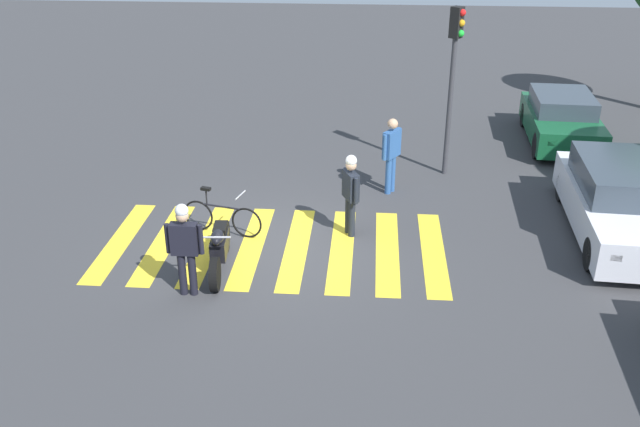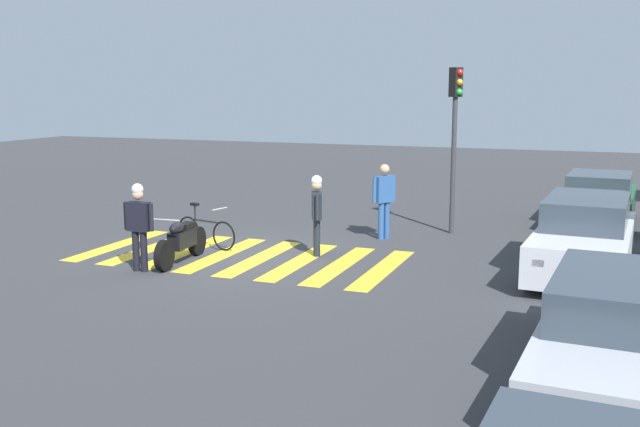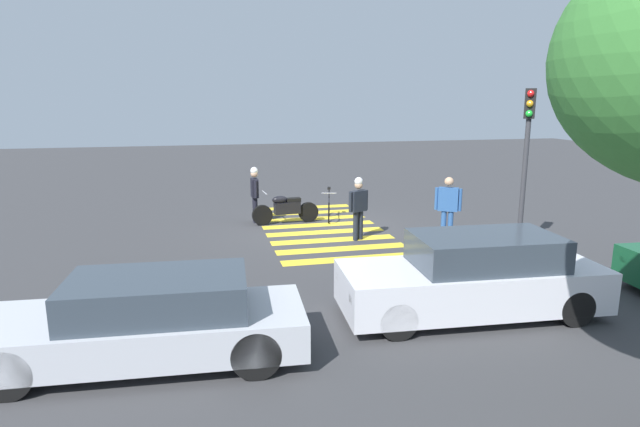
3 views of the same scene
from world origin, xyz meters
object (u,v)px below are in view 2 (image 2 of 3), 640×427
officer_on_foot (317,210)px  car_white_van (585,238)px  police_motorcycle (181,241)px  pedestrian_bystander (384,196)px  leaning_bicycle (206,231)px  car_green_compact (598,200)px  officer_by_motorcycle (139,221)px  car_silver_sedan (614,331)px  traffic_light_pole (455,123)px

officer_on_foot → car_white_van: bearing=95.2°
police_motorcycle → pedestrian_bystander: size_ratio=1.17×
leaning_bicycle → police_motorcycle: bearing=10.3°
police_motorcycle → car_white_van: 8.04m
leaning_bicycle → car_green_compact: bearing=127.2°
officer_by_motorcycle → car_silver_sedan: bearing=73.9°
car_silver_sedan → traffic_light_pole: traffic_light_pole is taller
officer_on_foot → car_green_compact: (-6.05, 5.58, -0.35)m
police_motorcycle → car_white_van: car_white_van is taller
pedestrian_bystander → car_white_van: bearing=69.2°
police_motorcycle → car_green_compact: car_green_compact is taller
officer_on_foot → pedestrian_bystander: bearing=159.1°
pedestrian_bystander → car_green_compact: (-3.83, 4.73, -0.39)m
officer_by_motorcycle → traffic_light_pole: 7.99m
officer_on_foot → traffic_light_pole: (-3.48, 2.23, 1.73)m
leaning_bicycle → traffic_light_pole: (-3.65, 4.86, 2.36)m
officer_on_foot → car_green_compact: 8.23m
car_silver_sedan → traffic_light_pole: size_ratio=1.18×
police_motorcycle → traffic_light_pole: traffic_light_pole is taller
leaning_bicycle → car_silver_sedan: bearing=60.3°
car_green_compact → pedestrian_bystander: bearing=-51.0°
car_silver_sedan → leaning_bicycle: bearing=-119.7°
traffic_light_pole → police_motorcycle: bearing=-42.1°
police_motorcycle → pedestrian_bystander: pedestrian_bystander is taller
officer_by_motorcycle → car_silver_sedan: size_ratio=0.36×
officer_on_foot → car_silver_sedan: 7.75m
officer_on_foot → car_green_compact: size_ratio=0.43×
police_motorcycle → leaning_bicycle: police_motorcycle is taller
car_white_van → traffic_light_pole: (-2.99, -3.16, 2.03)m
officer_on_foot → car_white_van: officer_on_foot is taller
leaning_bicycle → officer_on_foot: officer_on_foot is taller
officer_on_foot → car_silver_sedan: (5.02, 5.89, -0.36)m
pedestrian_bystander → car_green_compact: bearing=129.0°
leaning_bicycle → traffic_light_pole: size_ratio=0.42×
leaning_bicycle → car_silver_sedan: car_silver_sedan is taller
police_motorcycle → car_silver_sedan: car_silver_sedan is taller
police_motorcycle → officer_by_motorcycle: (0.91, -0.38, 0.55)m
officer_on_foot → officer_by_motorcycle: bearing=-47.4°
car_silver_sedan → officer_on_foot: bearing=-130.4°
officer_by_motorcycle → car_white_van: (-3.01, 8.13, -0.30)m
leaning_bicycle → car_silver_sedan: 9.80m
leaning_bicycle → car_green_compact: size_ratio=0.43×
officer_by_motorcycle → leaning_bicycle: bearing=177.1°
leaning_bicycle → car_white_van: size_ratio=0.36×
officer_on_foot → leaning_bicycle: bearing=-86.3°
car_green_compact → officer_on_foot: bearing=-42.7°
police_motorcycle → traffic_light_pole: (-5.09, 4.60, 2.27)m
officer_on_foot → pedestrian_bystander: (-2.22, 0.85, 0.04)m
leaning_bicycle → officer_on_foot: size_ratio=0.98×
car_white_van → car_silver_sedan: bearing=5.2°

